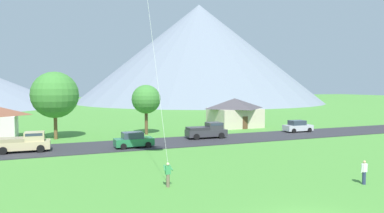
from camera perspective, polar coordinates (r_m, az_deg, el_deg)
road_strip at (r=42.51m, az=-5.39°, el=-5.85°), size 160.00×7.65×0.08m
mountain_west_ridge at (r=148.78m, az=1.12°, el=8.46°), size 99.32×99.32×39.89m
house_left_center at (r=59.38m, az=6.82°, el=-0.88°), size 7.86×7.41×4.72m
tree_near_left at (r=48.35m, az=-21.08°, el=1.74°), size 5.89×5.89×8.61m
tree_left_of_center at (r=49.95m, az=-7.35°, el=1.13°), size 4.01×4.01×6.94m
parked_car_green_west_end at (r=39.70m, az=-9.33°, el=-5.33°), size 4.24×2.15×1.68m
parked_car_silver_mid_east at (r=54.32m, az=16.54°, el=-3.07°), size 4.27×2.21×1.68m
pickup_truck_sand_west_side at (r=40.44m, az=-25.22°, el=-5.18°), size 5.26×2.45×1.99m
pickup_truck_charcoal_east_side at (r=46.02m, az=2.44°, el=-3.84°), size 5.29×2.51×1.99m
watcher_person at (r=27.79m, az=25.82°, el=-9.38°), size 0.56×0.24×1.68m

